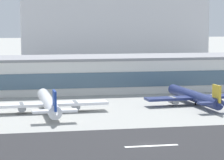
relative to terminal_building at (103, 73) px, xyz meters
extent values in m
plane|color=#9E9E99|center=(-5.30, -89.27, -6.71)|extent=(1400.00, 1400.00, 0.00)
cube|color=#262628|center=(-5.30, -90.88, -6.67)|extent=(800.00, 36.69, 0.08)
cube|color=white|center=(-4.89, -90.88, -6.62)|extent=(12.00, 1.20, 0.01)
cube|color=silver|center=(0.00, 0.06, -0.50)|extent=(146.60, 26.54, 12.41)
cube|color=#476075|center=(0.00, -13.36, -1.12)|extent=(142.20, 0.30, 5.58)
cube|color=gray|center=(0.00, 0.06, 6.20)|extent=(148.06, 26.80, 1.00)
cube|color=#BCBCC1|center=(24.58, 102.64, 16.10)|extent=(109.01, 25.63, 45.62)
cylinder|color=white|center=(-24.23, -44.19, -3.84)|extent=(4.89, 37.05, 3.70)
sphere|color=white|center=(-24.82, -25.73, -3.84)|extent=(3.51, 3.51, 3.51)
cone|color=white|center=(-23.63, -62.66, -3.84)|extent=(3.54, 6.76, 3.33)
cube|color=white|center=(-24.20, -44.93, -4.21)|extent=(35.73, 6.69, 0.81)
cylinder|color=gray|center=(-16.20, -44.67, -4.86)|extent=(2.57, 5.25, 2.40)
cylinder|color=gray|center=(-32.20, -45.19, -4.86)|extent=(2.57, 5.25, 2.40)
cube|color=white|center=(-23.68, -61.18, -3.48)|extent=(12.19, 3.44, 0.65)
cube|color=navy|center=(-23.68, -61.18, -0.89)|extent=(0.75, 5.01, 5.91)
cylinder|color=black|center=(-24.17, -46.04, -6.20)|extent=(0.67, 0.67, 1.02)
cylinder|color=navy|center=(23.29, -39.25, -3.97)|extent=(6.37, 35.57, 3.54)
sphere|color=navy|center=(21.87, -21.61, -3.97)|extent=(3.36, 3.36, 3.36)
cone|color=navy|center=(24.71, -56.89, -3.97)|extent=(3.69, 6.61, 3.19)
cube|color=navy|center=(23.35, -39.96, -4.32)|extent=(33.21, 7.93, 0.78)
cylinder|color=gray|center=(30.73, -39.36, -4.94)|extent=(2.69, 5.12, 2.30)
cylinder|color=gray|center=(15.97, -40.55, -4.94)|extent=(2.69, 5.12, 2.30)
cube|color=navy|center=(24.60, -55.48, -3.61)|extent=(11.38, 3.81, 0.62)
cube|color=gold|center=(24.60, -55.48, -1.13)|extent=(0.95, 4.81, 5.66)
cylinder|color=black|center=(23.43, -41.02, -6.22)|extent=(0.64, 0.64, 0.97)
camera|label=1|loc=(-34.01, -196.85, 20.74)|focal=82.16mm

